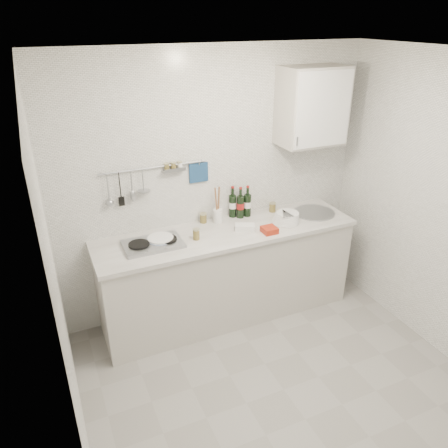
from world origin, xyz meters
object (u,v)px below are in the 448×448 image
Objects in this scene: wall_cabinet at (312,106)px; wine_bottles at (240,202)px; plate_stack_hob at (160,240)px; plate_stack_sink at (286,218)px; utensil_crock at (218,214)px.

wall_cabinet reaches higher than wine_bottles.
wine_bottles is at bearing 13.42° from plate_stack_hob.
wine_bottles is (0.87, 0.21, 0.13)m from plate_stack_hob.
utensil_crock reaches higher than plate_stack_sink.
plate_stack_sink is at bearing -3.79° from plate_stack_hob.
wall_cabinet is 1.10m from wine_bottles.
plate_stack_hob is 1.22m from plate_stack_sink.
utensil_crock reaches higher than plate_stack_hob.
plate_stack_hob is at bearing 176.21° from plate_stack_sink.
utensil_crock is at bearing 15.68° from plate_stack_hob.
wine_bottles is (-0.35, 0.29, 0.11)m from plate_stack_sink.
utensil_crock is (-0.25, -0.03, -0.07)m from wine_bottles.
wall_cabinet is 1.05m from plate_stack_sink.
plate_stack_hob is at bearing -176.40° from wall_cabinet.
plate_stack_hob is (-1.53, -0.10, -1.01)m from wall_cabinet.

